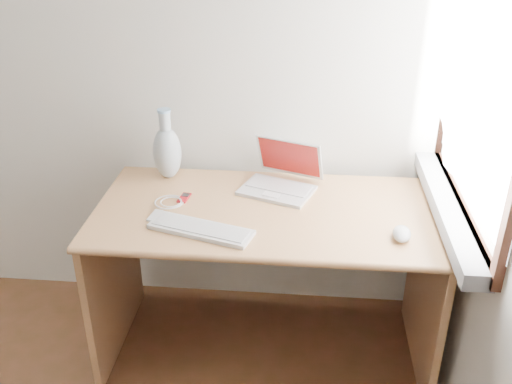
# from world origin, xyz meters

# --- Properties ---
(back_wall) EXTENTS (3.50, 0.04, 2.60)m
(back_wall) POSITION_xyz_m (0.00, 1.75, 1.30)
(back_wall) COLOR white
(back_wall) RESTS_ON floor
(window) EXTENTS (0.11, 0.99, 1.10)m
(window) POSITION_xyz_m (1.72, 1.30, 1.28)
(window) COLOR white
(window) RESTS_ON right_wall
(desk) EXTENTS (1.36, 0.68, 0.72)m
(desk) POSITION_xyz_m (1.01, 1.43, 0.51)
(desk) COLOR #AF7A55
(desk) RESTS_ON floor
(laptop) EXTENTS (0.34, 0.33, 0.20)m
(laptop) POSITION_xyz_m (1.04, 1.54, 0.77)
(laptop) COLOR silver
(laptop) RESTS_ON desk
(external_keyboard) EXTENTS (0.41, 0.23, 0.02)m
(external_keyboard) POSITION_xyz_m (0.78, 1.16, 0.73)
(external_keyboard) COLOR white
(external_keyboard) RESTS_ON desk
(mouse) EXTENTS (0.08, 0.12, 0.04)m
(mouse) POSITION_xyz_m (1.51, 1.18, 0.74)
(mouse) COLOR silver
(mouse) RESTS_ON desk
(ipod) EXTENTS (0.05, 0.09, 0.01)m
(ipod) POSITION_xyz_m (0.66, 1.41, 0.72)
(ipod) COLOR #A30B13
(ipod) RESTS_ON desk
(cable_coil) EXTENTS (0.12, 0.12, 0.01)m
(cable_coil) POSITION_xyz_m (0.61, 1.36, 0.72)
(cable_coil) COLOR white
(cable_coil) RESTS_ON desk
(remote) EXTENTS (0.05, 0.09, 0.01)m
(remote) POSITION_xyz_m (0.58, 1.25, 0.72)
(remote) COLOR white
(remote) RESTS_ON desk
(vase) EXTENTS (0.12, 0.12, 0.31)m
(vase) POSITION_xyz_m (0.56, 1.60, 0.85)
(vase) COLOR #B1C1CD
(vase) RESTS_ON desk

